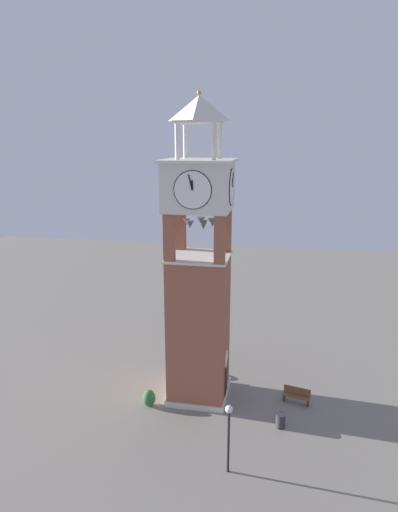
# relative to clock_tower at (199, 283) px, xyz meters

# --- Properties ---
(ground) EXTENTS (80.00, 80.00, 0.00)m
(ground) POSITION_rel_clock_tower_xyz_m (0.00, 0.00, -7.24)
(ground) COLOR gray
(clock_tower) EXTENTS (3.91, 3.91, 17.79)m
(clock_tower) POSITION_rel_clock_tower_xyz_m (0.00, 0.00, 0.00)
(clock_tower) COLOR #93543D
(clock_tower) RESTS_ON ground
(park_bench) EXTENTS (0.79, 1.66, 0.95)m
(park_bench) POSITION_rel_clock_tower_xyz_m (0.21, -5.91, -6.75)
(park_bench) COLOR brown
(park_bench) RESTS_ON ground
(lamp_post) EXTENTS (0.36, 0.36, 3.55)m
(lamp_post) POSITION_rel_clock_tower_xyz_m (-6.28, -2.58, -4.75)
(lamp_post) COLOR black
(lamp_post) RESTS_ON ground
(trash_bin) EXTENTS (0.52, 0.52, 0.80)m
(trash_bin) POSITION_rel_clock_tower_xyz_m (-2.37, -4.99, -6.84)
(trash_bin) COLOR #2D2D33
(trash_bin) RESTS_ON ground
(shrub_near_entry) EXTENTS (0.77, 0.77, 1.02)m
(shrub_near_entry) POSITION_rel_clock_tower_xyz_m (-1.75, 2.68, -6.73)
(shrub_near_entry) COLOR #336638
(shrub_near_entry) RESTS_ON ground
(shrub_left_of_tower) EXTENTS (1.04, 1.04, 0.99)m
(shrub_left_of_tower) POSITION_rel_clock_tower_xyz_m (2.50, 1.52, -6.74)
(shrub_left_of_tower) COLOR #336638
(shrub_left_of_tower) RESTS_ON ground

